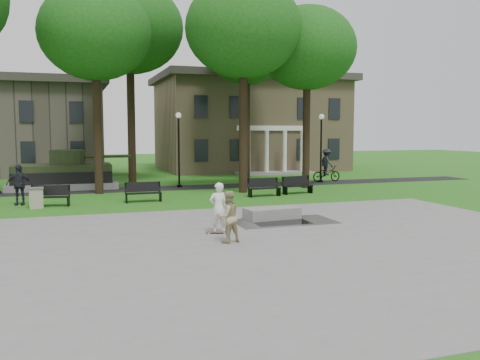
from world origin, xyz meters
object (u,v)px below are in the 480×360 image
at_px(park_bench_0, 50,195).
at_px(skateboarder, 219,208).
at_px(concrete_block, 272,213).
at_px(trash_bin, 36,198).
at_px(friend_watching, 228,217).
at_px(cyclist, 327,168).

bearing_deg(park_bench_0, skateboarder, -45.82).
height_order(concrete_block, park_bench_0, park_bench_0).
bearing_deg(concrete_block, trash_bin, 146.04).
xyz_separation_m(skateboarder, friend_watching, (-0.16, -1.61, -0.05)).
distance_m(friend_watching, park_bench_0, 11.75).
bearing_deg(concrete_block, cyclist, 54.10).
bearing_deg(skateboarder, cyclist, -126.89).
distance_m(cyclist, park_bench_0, 19.17).
height_order(friend_watching, trash_bin, friend_watching).
distance_m(concrete_block, trash_bin, 11.18).
bearing_deg(park_bench_0, cyclist, 29.47).
bearing_deg(trash_bin, skateboarder, -52.10).
bearing_deg(trash_bin, park_bench_0, 34.21).
height_order(concrete_block, cyclist, cyclist).
relative_size(skateboarder, park_bench_0, 0.96).
bearing_deg(skateboarder, friend_watching, 86.78).
relative_size(cyclist, trash_bin, 2.43).
relative_size(park_bench_0, trash_bin, 1.93).
bearing_deg(cyclist, trash_bin, 106.40).
xyz_separation_m(friend_watching, trash_bin, (-6.28, 9.87, -0.37)).
relative_size(friend_watching, cyclist, 0.72).
bearing_deg(trash_bin, cyclist, 19.85).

